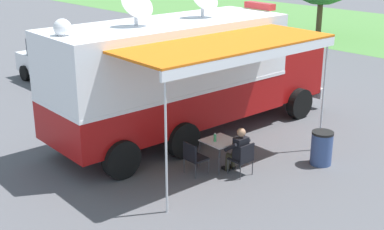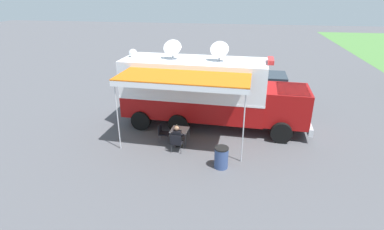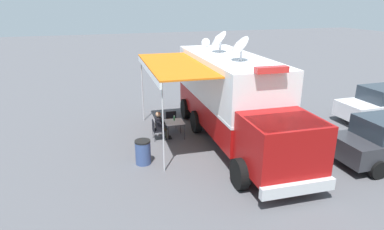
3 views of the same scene
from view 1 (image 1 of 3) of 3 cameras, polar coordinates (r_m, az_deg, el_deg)
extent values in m
plane|color=#515156|center=(15.76, -2.37, -2.64)|extent=(100.00, 100.00, 0.00)
cube|color=silver|center=(18.83, -8.03, 0.86)|extent=(0.34, 4.80, 0.01)
cube|color=#9E0F0F|center=(15.37, -2.43, 1.35)|extent=(2.82, 7.31, 1.10)
cube|color=white|center=(15.01, -2.51, 6.44)|extent=(2.82, 7.31, 1.70)
cube|color=white|center=(15.22, -2.46, 3.32)|extent=(2.84, 7.33, 0.10)
cube|color=#9E0F0F|center=(18.42, 9.04, 5.08)|extent=(2.39, 2.20, 1.70)
cube|color=#28333D|center=(18.45, 9.52, 6.68)|extent=(2.21, 1.57, 0.70)
cube|color=silver|center=(19.49, 11.07, 3.00)|extent=(2.38, 0.31, 0.36)
cylinder|color=black|center=(19.32, 5.70, 2.97)|extent=(0.34, 1.01, 1.00)
cylinder|color=black|center=(17.77, 11.50, 1.23)|extent=(0.34, 1.01, 1.00)
cylinder|color=black|center=(16.24, -6.63, -0.20)|extent=(0.34, 1.01, 1.00)
cylinder|color=black|center=(14.36, -1.00, -2.70)|extent=(0.34, 1.01, 1.00)
cylinder|color=black|center=(15.30, -12.76, -1.79)|extent=(0.34, 1.01, 1.00)
cylinder|color=black|center=(13.28, -7.61, -4.74)|extent=(0.34, 1.01, 1.00)
cube|color=white|center=(14.84, -2.56, 9.84)|extent=(2.82, 7.31, 0.10)
cube|color=red|center=(17.32, 7.31, 11.60)|extent=(1.11, 0.33, 0.20)
cylinder|color=silver|center=(14.16, -6.07, 10.44)|extent=(0.10, 0.10, 0.45)
cone|color=silver|center=(13.99, -5.77, 12.02)|extent=(0.76, 0.93, 0.81)
cylinder|color=silver|center=(15.60, 1.14, 11.32)|extent=(0.10, 0.10, 0.45)
sphere|color=white|center=(13.10, -13.79, 9.11)|extent=(0.44, 0.44, 0.44)
cube|color=orange|center=(13.13, 3.86, 7.72)|extent=(2.46, 5.85, 0.06)
cube|color=white|center=(12.44, 7.27, 6.32)|extent=(0.34, 5.76, 0.24)
cylinder|color=silver|center=(14.92, 13.97, 2.15)|extent=(0.05, 0.05, 3.25)
cylinder|color=silver|center=(11.15, -2.82, -3.08)|extent=(0.05, 0.05, 3.25)
cube|color=silver|center=(13.73, 3.03, -2.81)|extent=(0.84, 0.84, 0.03)
cylinder|color=#333338|center=(14.35, 3.06, -3.38)|extent=(0.03, 0.03, 0.70)
cylinder|color=#333338|center=(13.87, 5.17, -4.26)|extent=(0.03, 0.03, 0.70)
cylinder|color=#333338|center=(13.89, 0.84, -4.15)|extent=(0.03, 0.03, 0.70)
cylinder|color=#333338|center=(13.39, 2.94, -5.09)|extent=(0.03, 0.03, 0.70)
cylinder|color=#3F9959|center=(13.62, 2.49, -2.46)|extent=(0.07, 0.07, 0.20)
cylinder|color=white|center=(13.58, 2.50, -2.02)|extent=(0.04, 0.04, 0.02)
cube|color=black|center=(13.43, 5.24, -4.75)|extent=(0.50, 0.50, 0.04)
cube|color=black|center=(13.20, 5.95, -4.12)|extent=(0.06, 0.48, 0.44)
cylinder|color=#333338|center=(13.51, 3.89, -5.53)|extent=(0.02, 0.02, 0.42)
cylinder|color=#333338|center=(13.80, 5.20, -5.03)|extent=(0.02, 0.02, 0.42)
cylinder|color=#333338|center=(13.23, 5.23, -6.12)|extent=(0.02, 0.02, 0.42)
cylinder|color=#333338|center=(13.52, 6.54, -5.59)|extent=(0.02, 0.02, 0.42)
cube|color=black|center=(13.42, 0.47, -4.68)|extent=(0.50, 0.50, 0.04)
cube|color=black|center=(13.20, -0.25, -4.02)|extent=(0.48, 0.06, 0.44)
cylinder|color=#333338|center=(13.79, 0.56, -4.96)|extent=(0.02, 0.02, 0.42)
cylinder|color=#333338|center=(13.49, 1.79, -5.54)|extent=(0.02, 0.02, 0.42)
cylinder|color=#333338|center=(13.53, -0.85, -5.46)|extent=(0.02, 0.02, 0.42)
cylinder|color=#333338|center=(13.22, 0.37, -6.06)|extent=(0.02, 0.02, 0.42)
cube|color=black|center=(13.31, 5.28, -3.57)|extent=(0.26, 0.37, 0.56)
sphere|color=#A37556|center=(13.15, 5.33, -1.88)|extent=(0.22, 0.22, 0.22)
cylinder|color=black|center=(13.22, 4.21, -3.51)|extent=(0.43, 0.11, 0.34)
cylinder|color=black|center=(13.53, 5.60, -3.02)|extent=(0.43, 0.11, 0.34)
cylinder|color=#383323|center=(13.47, 4.40, -4.55)|extent=(0.39, 0.15, 0.13)
cylinder|color=#383323|center=(13.68, 3.84, -5.21)|extent=(0.11, 0.11, 0.42)
cube|color=black|center=(13.79, 3.65, -5.80)|extent=(0.24, 0.11, 0.07)
cylinder|color=#383323|center=(13.60, 5.00, -4.33)|extent=(0.39, 0.15, 0.13)
cylinder|color=#383323|center=(13.81, 4.44, -4.99)|extent=(0.11, 0.11, 0.42)
cube|color=black|center=(13.92, 4.24, -5.57)|extent=(0.24, 0.11, 0.07)
cylinder|color=#384C7F|center=(14.37, 13.78, -3.58)|extent=(0.56, 0.56, 0.85)
cylinder|color=black|center=(14.21, 13.93, -1.89)|extent=(0.57, 0.57, 0.06)
cube|color=#2D2D33|center=(21.59, -1.48, 5.32)|extent=(4.23, 1.88, 0.76)
cube|color=#28333D|center=(21.32, -1.23, 7.13)|extent=(2.13, 1.64, 0.68)
cylinder|color=black|center=(22.12, -5.45, 4.56)|extent=(0.64, 0.23, 0.64)
cylinder|color=black|center=(23.21, -1.88, 5.32)|extent=(0.64, 0.23, 0.64)
cylinder|color=black|center=(20.16, -1.00, 3.21)|extent=(0.64, 0.23, 0.64)
cylinder|color=black|center=(21.34, 2.65, 4.09)|extent=(0.64, 0.23, 0.64)
cube|color=silver|center=(22.21, -14.06, 5.14)|extent=(4.21, 1.81, 0.76)
cube|color=#28333D|center=(22.18, -14.40, 7.01)|extent=(2.11, 1.61, 0.68)
cylinder|color=black|center=(21.65, -10.20, 4.03)|extent=(0.64, 0.22, 0.64)
cylinder|color=black|center=(20.78, -14.35, 3.09)|extent=(0.64, 0.22, 0.64)
cylinder|color=black|center=(23.83, -13.65, 5.16)|extent=(0.64, 0.22, 0.64)
cylinder|color=black|center=(23.03, -17.53, 4.34)|extent=(0.64, 0.22, 0.64)
cylinder|color=brown|center=(32.23, 13.58, 10.45)|extent=(0.32, 0.32, 2.58)
camera|label=2|loc=(12.39, 66.23, 12.53)|focal=28.24mm
camera|label=3|loc=(23.03, 34.84, 15.49)|focal=31.30mm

